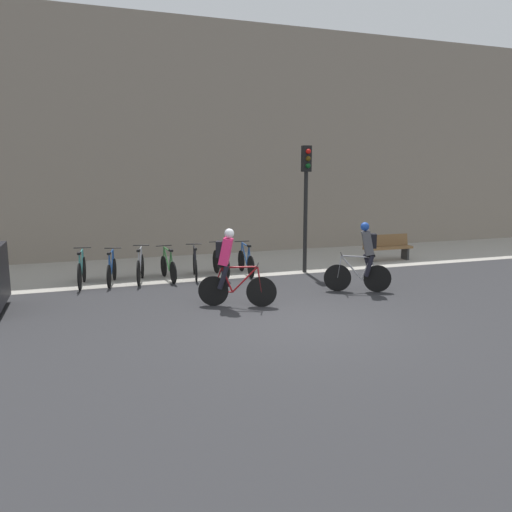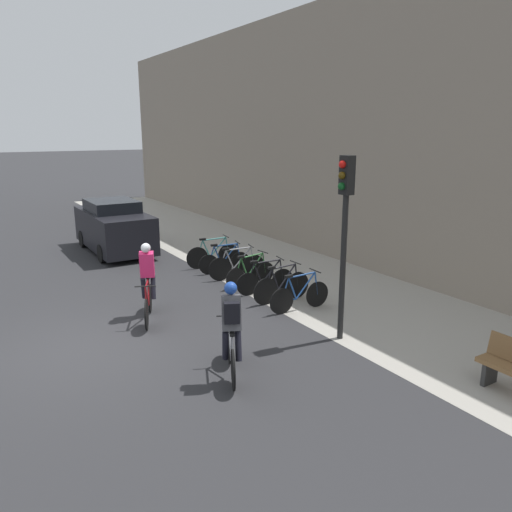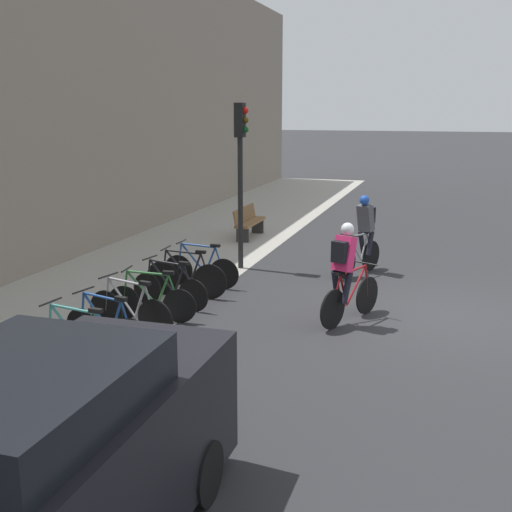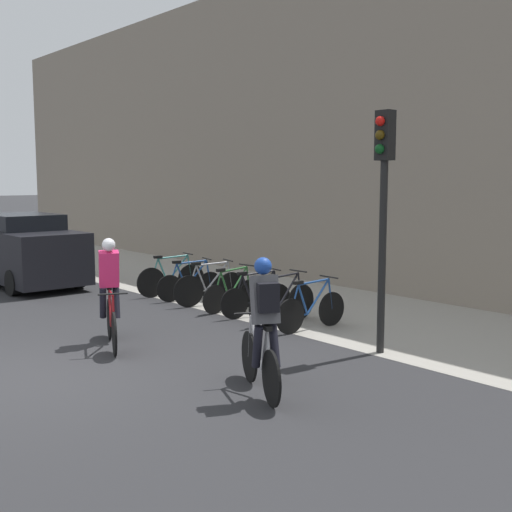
% 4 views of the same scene
% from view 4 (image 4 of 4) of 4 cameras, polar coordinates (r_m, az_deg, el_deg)
% --- Properties ---
extents(ground, '(200.00, 200.00, 0.00)m').
position_cam_4_polar(ground, '(9.55, -19.04, -10.27)').
color(ground, '#2B2B2D').
extents(kerb_strip, '(44.00, 4.50, 0.01)m').
position_cam_4_polar(kerb_strip, '(13.46, 8.79, -5.00)').
color(kerb_strip, '#A39E93').
rests_on(kerb_strip, ground).
extents(building_facade, '(44.00, 0.60, 8.34)m').
position_cam_4_polar(building_facade, '(15.28, 15.45, 11.94)').
color(building_facade, gray).
rests_on(building_facade, ground).
extents(cyclist_pink, '(1.66, 0.78, 1.79)m').
position_cam_4_polar(cyclist_pink, '(10.91, -12.87, -2.85)').
color(cyclist_pink, black).
rests_on(cyclist_pink, ground).
extents(cyclist_grey, '(1.56, 0.76, 1.79)m').
position_cam_4_polar(cyclist_grey, '(8.07, 0.65, -6.08)').
color(cyclist_grey, black).
rests_on(cyclist_grey, ground).
extents(parked_bike_0, '(0.46, 1.76, 0.99)m').
position_cam_4_polar(parked_bike_0, '(15.34, -7.54, -1.97)').
color(parked_bike_0, black).
rests_on(parked_bike_0, ground).
extents(parked_bike_1, '(0.49, 1.60, 0.94)m').
position_cam_4_polar(parked_bike_1, '(14.71, -5.89, -2.45)').
color(parked_bike_1, black).
rests_on(parked_bike_1, ground).
extents(parked_bike_2, '(0.51, 1.70, 0.98)m').
position_cam_4_polar(parked_bike_2, '(14.09, -4.09, -2.73)').
color(parked_bike_2, black).
rests_on(parked_bike_2, ground).
extents(parked_bike_3, '(0.46, 1.64, 0.94)m').
position_cam_4_polar(parked_bike_3, '(13.48, -2.13, -3.27)').
color(parked_bike_3, black).
rests_on(parked_bike_3, ground).
extents(parked_bike_4, '(0.46, 1.63, 0.95)m').
position_cam_4_polar(parked_bike_4, '(12.90, 0.02, -3.71)').
color(parked_bike_4, black).
rests_on(parked_bike_4, ground).
extents(parked_bike_5, '(0.46, 1.70, 0.98)m').
position_cam_4_polar(parked_bike_5, '(12.33, 2.37, -4.09)').
color(parked_bike_5, black).
rests_on(parked_bike_5, ground).
extents(parked_bike_6, '(0.46, 1.69, 0.96)m').
position_cam_4_polar(parked_bike_6, '(11.79, 4.94, -4.71)').
color(parked_bike_6, black).
rests_on(parked_bike_6, ground).
extents(traffic_light_pole, '(0.26, 0.30, 3.80)m').
position_cam_4_polar(traffic_light_pole, '(10.15, 11.26, 5.99)').
color(traffic_light_pole, black).
rests_on(traffic_light_pole, ground).
extents(parked_car, '(4.30, 1.84, 1.85)m').
position_cam_4_polar(parked_car, '(17.70, -19.87, 0.43)').
color(parked_car, black).
rests_on(parked_car, ground).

